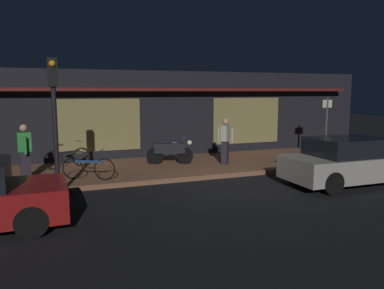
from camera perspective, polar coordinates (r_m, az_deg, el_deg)
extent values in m
plane|color=black|center=(11.41, 6.04, -6.22)|extent=(60.00, 60.00, 0.00)
cube|color=brown|center=(14.07, 0.51, -3.14)|extent=(18.00, 4.00, 0.15)
cube|color=black|center=(17.04, -3.66, 4.65)|extent=(18.00, 2.80, 3.60)
cube|color=olive|center=(15.00, -13.79, 2.83)|extent=(3.20, 0.04, 2.00)
cube|color=olive|center=(17.01, 8.16, 3.56)|extent=(3.20, 0.04, 2.00)
cube|color=#591919|center=(15.44, -1.87, 8.21)|extent=(16.20, 0.50, 0.12)
cylinder|color=black|center=(13.96, -5.60, -1.70)|extent=(0.61, 0.31, 0.60)
cylinder|color=black|center=(13.94, -1.07, -1.68)|extent=(0.61, 0.31, 0.60)
cube|color=black|center=(13.89, -3.35, -0.55)|extent=(1.13, 0.62, 0.36)
ellipsoid|color=black|center=(13.86, -2.73, 0.27)|extent=(0.49, 0.37, 0.20)
sphere|color=#F9EDB7|center=(13.87, -0.38, 0.28)|extent=(0.18, 0.18, 0.18)
cylinder|color=gray|center=(13.84, -1.21, 0.97)|extent=(0.20, 0.53, 0.03)
torus|color=black|center=(13.73, -20.02, -2.19)|extent=(0.63, 0.26, 0.66)
torus|color=black|center=(14.11, -16.23, -1.76)|extent=(0.63, 0.26, 0.66)
cube|color=black|center=(13.88, -18.14, -1.07)|extent=(0.86, 0.34, 0.06)
cube|color=brown|center=(13.75, -19.15, -0.07)|extent=(0.22, 0.14, 0.06)
cylinder|color=black|center=(13.99, -16.61, 0.51)|extent=(0.17, 0.40, 0.02)
torus|color=black|center=(12.07, -17.43, -3.42)|extent=(0.60, 0.34, 0.66)
torus|color=black|center=(11.70, -12.95, -3.61)|extent=(0.60, 0.34, 0.66)
cube|color=#1E478C|center=(11.83, -15.26, -2.47)|extent=(0.82, 0.45, 0.06)
cube|color=brown|center=(11.88, -16.43, -1.15)|extent=(0.21, 0.16, 0.06)
cylinder|color=#1E478C|center=(11.63, -13.40, -0.84)|extent=(0.22, 0.38, 0.02)
cube|color=#28232D|center=(12.49, -23.62, -2.91)|extent=(0.31, 0.24, 0.85)
cube|color=#2D8C38|center=(12.39, -23.80, 0.35)|extent=(0.41, 0.27, 0.58)
sphere|color=tan|center=(12.34, -23.91, 2.28)|extent=(0.22, 0.22, 0.22)
cylinder|color=#2D8C38|center=(12.14, -23.67, -0.12)|extent=(0.10, 0.10, 0.52)
cylinder|color=#2D8C38|center=(12.65, -23.90, 0.17)|extent=(0.10, 0.10, 0.52)
cube|color=#28232D|center=(13.89, 4.96, -1.22)|extent=(0.34, 0.34, 0.85)
cube|color=#B2AD9E|center=(13.79, 5.00, 1.72)|extent=(0.42, 0.43, 0.58)
sphere|color=tan|center=(13.76, 5.02, 3.46)|extent=(0.22, 0.22, 0.22)
cylinder|color=#B2AD9E|center=(13.88, 3.97, 1.48)|extent=(0.13, 0.13, 0.52)
cylinder|color=#B2AD9E|center=(13.73, 6.03, 1.38)|extent=(0.13, 0.13, 0.52)
cylinder|color=#47474C|center=(15.93, 19.41, 2.35)|extent=(0.09, 0.09, 2.40)
cube|color=beige|center=(15.87, 19.57, 5.76)|extent=(0.44, 0.03, 0.30)
cylinder|color=black|center=(10.14, -19.76, 1.91)|extent=(0.12, 0.12, 3.60)
cube|color=black|center=(10.10, -20.15, 10.11)|extent=(0.24, 0.24, 0.70)
sphere|color=orange|center=(9.99, -20.19, 11.29)|extent=(0.16, 0.16, 0.16)
cylinder|color=black|center=(9.53, -22.70, -7.68)|extent=(0.64, 0.23, 0.64)
cylinder|color=black|center=(8.04, -22.91, -10.58)|extent=(0.64, 0.23, 0.64)
cylinder|color=black|center=(13.97, 24.57, -2.93)|extent=(0.64, 0.23, 0.64)
cylinder|color=black|center=(12.24, 15.52, -3.95)|extent=(0.64, 0.23, 0.64)
cylinder|color=black|center=(11.04, 20.25, -5.45)|extent=(0.64, 0.23, 0.64)
cube|color=#9E998E|center=(12.45, 22.72, -3.01)|extent=(4.12, 1.81, 0.68)
cube|color=black|center=(12.26, 22.35, -0.54)|extent=(2.22, 1.63, 0.64)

